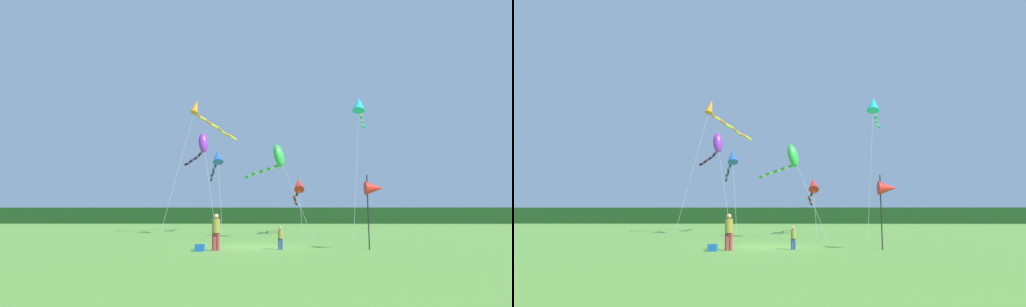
# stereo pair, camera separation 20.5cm
# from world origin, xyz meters

# --- Properties ---
(ground_plane) EXTENTS (120.00, 120.00, 0.00)m
(ground_plane) POSITION_xyz_m (0.00, 0.00, 0.00)
(ground_plane) COLOR #5B9338
(distant_treeline) EXTENTS (108.00, 3.69, 2.51)m
(distant_treeline) POSITION_xyz_m (0.00, 45.00, 1.26)
(distant_treeline) COLOR #193D19
(distant_treeline) RESTS_ON ground
(person_adult) EXTENTS (0.39, 0.39, 1.76)m
(person_adult) POSITION_xyz_m (-1.83, -2.27, 0.99)
(person_adult) COLOR #B23338
(person_adult) RESTS_ON ground
(person_child) EXTENTS (0.25, 0.25, 1.14)m
(person_child) POSITION_xyz_m (1.32, -1.71, 0.64)
(person_child) COLOR #334C8C
(person_child) RESTS_ON ground
(cooler_box) EXTENTS (0.43, 0.38, 0.33)m
(cooler_box) POSITION_xyz_m (-2.55, -2.61, 0.16)
(cooler_box) COLOR #1959B2
(cooler_box) RESTS_ON ground
(banner_flag_pole) EXTENTS (0.90, 0.70, 3.70)m
(banner_flag_pole) POSITION_xyz_m (6.04, -1.76, 3.00)
(banner_flag_pole) COLOR black
(banner_flag_pole) RESTS_ON ground
(kite_purple) EXTENTS (3.62, 5.77, 8.42)m
(kite_purple) POSITION_xyz_m (-4.57, 11.37, 7.33)
(kite_purple) COLOR #B2B2B2
(kite_purple) RESTS_ON ground
(kite_green) EXTENTS (4.78, 3.48, 6.79)m
(kite_green) POSITION_xyz_m (1.50, 7.08, 5.74)
(kite_green) COLOR #B2B2B2
(kite_green) RESTS_ON ground
(kite_red) EXTENTS (0.95, 8.93, 5.05)m
(kite_red) POSITION_xyz_m (3.61, 13.91, 4.06)
(kite_red) COLOR #B2B2B2
(kite_red) RESTS_ON ground
(kite_orange) EXTENTS (5.30, 8.95, 11.63)m
(kite_orange) POSITION_xyz_m (-4.89, 13.31, 10.52)
(kite_orange) COLOR #B2B2B2
(kite_orange) RESTS_ON ground
(kite_cyan) EXTENTS (2.66, 6.24, 10.68)m
(kite_cyan) POSITION_xyz_m (7.89, 8.48, 9.88)
(kite_cyan) COLOR #B2B2B2
(kite_cyan) RESTS_ON ground
(kite_blue) EXTENTS (2.21, 9.11, 7.72)m
(kite_blue) POSITION_xyz_m (-3.72, 15.22, 6.70)
(kite_blue) COLOR #B2B2B2
(kite_blue) RESTS_ON ground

